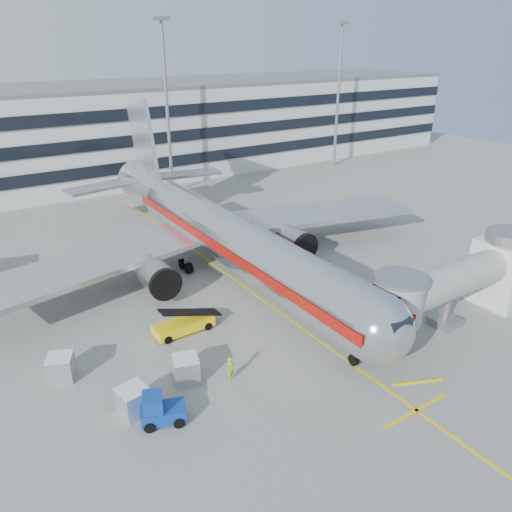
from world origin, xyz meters
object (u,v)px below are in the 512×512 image
baggage_tug (160,410)px  cargo_container_right (61,367)px  belt_loader (183,324)px  ramp_worker (231,369)px  cargo_container_front (186,369)px  main_jet (222,234)px  cargo_container_left (133,401)px

baggage_tug → cargo_container_right: size_ratio=1.39×
belt_loader → ramp_worker: bearing=-89.7°
cargo_container_right → ramp_worker: bearing=-34.0°
baggage_tug → cargo_container_front: bearing=42.3°
main_jet → cargo_container_front: size_ratio=23.10×
main_jet → ramp_worker: size_ratio=27.30×
cargo_container_right → cargo_container_front: (7.40, -5.11, 0.01)m
belt_loader → baggage_tug: bearing=-123.4°
cargo_container_left → cargo_container_front: 4.50m
cargo_container_right → cargo_container_front: cargo_container_front is taller
belt_loader → cargo_container_left: 10.01m
cargo_container_front → cargo_container_right: bearing=145.4°
ramp_worker → baggage_tug: bearing=169.3°
cargo_container_left → baggage_tug: bearing=-57.8°
baggage_tug → ramp_worker: baggage_tug is taller
baggage_tug → cargo_container_left: baggage_tug is taller
cargo_container_front → ramp_worker: size_ratio=1.18×
belt_loader → cargo_container_left: belt_loader is taller
main_jet → ramp_worker: (-8.61, -16.24, -3.30)m
cargo_container_right → ramp_worker: 12.16m
cargo_container_left → cargo_container_right: size_ratio=0.89×
belt_loader → cargo_container_left: (-6.98, -7.18, 0.23)m
baggage_tug → ramp_worker: 6.05m
cargo_container_right → ramp_worker: ramp_worker is taller
cargo_container_left → ramp_worker: bearing=-4.0°
main_jet → cargo_container_left: main_jet is taller
main_jet → baggage_tug: 22.97m
main_jet → baggage_tug: bearing=-129.7°
cargo_container_right → main_jet: bearing=26.8°
main_jet → cargo_container_left: size_ratio=24.90×
baggage_tug → cargo_container_right: bearing=117.3°
baggage_tug → cargo_container_front: (3.24, 2.95, 0.03)m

